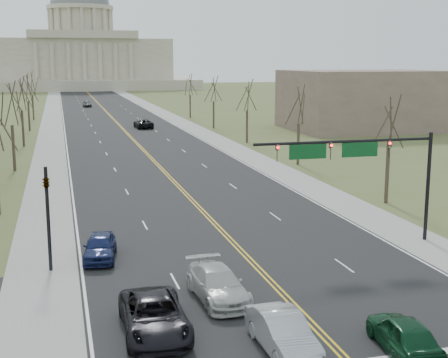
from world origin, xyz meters
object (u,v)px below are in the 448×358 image
car_sb_outer_lead (154,316)px  car_far_sb (87,104)px  car_sb_inner_second (218,284)px  car_sb_outer_second (100,246)px  signal_mast (359,157)px  car_sb_inner_lead (283,333)px  car_far_nb (143,123)px  car_nb_inner_lead (404,334)px  signal_left (48,207)px

car_sb_outer_lead → car_far_sb: car_sb_outer_lead is taller
car_sb_inner_second → car_sb_outer_second: 9.60m
signal_mast → car_sb_inner_second: size_ratio=2.23×
signal_mast → car_sb_inner_lead: size_ratio=2.49×
car_far_nb → car_far_sb: (-7.19, 53.36, -0.01)m
car_sb_inner_lead → car_nb_inner_lead: bearing=-17.9°
car_sb_outer_lead → car_sb_inner_second: 4.83m
signal_mast → signal_left: (-18.95, 0.00, -2.05)m
car_nb_inner_lead → car_sb_inner_lead: (-4.74, 1.37, 0.02)m
signal_left → car_sb_inner_second: size_ratio=1.10×
car_far_nb → car_sb_inner_lead: bearing=82.7°
signal_left → car_sb_inner_lead: signal_left is taller
car_sb_inner_lead → car_sb_inner_second: 6.25m
signal_mast → car_sb_outer_second: bearing=175.0°
signal_mast → car_sb_inner_second: bearing=-148.5°
signal_mast → car_sb_inner_second: (-10.84, -6.64, -4.96)m
signal_left → car_sb_outer_lead: size_ratio=1.02×
signal_mast → signal_left: bearing=180.0°
car_sb_outer_lead → signal_left: bearing=115.2°
car_nb_inner_lead → car_sb_outer_lead: car_sb_outer_lead is taller
signal_mast → car_sb_inner_lead: 16.76m
car_nb_inner_lead → car_far_sb: size_ratio=0.95×
signal_left → car_sb_outer_second: size_ratio=1.31×
car_far_nb → signal_left: bearing=75.0°
car_sb_outer_second → signal_left: bearing=-146.0°
signal_mast → car_sb_inner_second: 13.64m
car_far_nb → car_far_sb: size_ratio=1.24×
car_far_sb → car_sb_inner_second: bearing=-93.3°
signal_mast → car_nb_inner_lead: 15.77m
car_sb_outer_second → car_far_nb: size_ratio=0.77×
signal_mast → car_sb_inner_lead: signal_mast is taller
car_far_nb → car_sb_outer_lead: bearing=79.3°
signal_mast → car_nb_inner_lead: (-4.92, -14.14, -4.97)m
car_nb_inner_lead → signal_mast: bearing=-102.4°
signal_left → car_sb_inner_lead: size_ratio=1.23×
car_sb_inner_second → car_sb_outer_second: bearing=119.3°
car_nb_inner_lead → car_sb_outer_second: size_ratio=1.00×
signal_left → car_sb_outer_lead: signal_left is taller
car_sb_inner_second → car_far_sb: bearing=86.2°
car_sb_outer_lead → car_sb_inner_lead: bearing=-30.8°
signal_left → car_far_sb: 127.35m
signal_left → car_sb_inner_second: bearing=-39.3°
signal_mast → car_sb_inner_lead: bearing=-127.1°
car_sb_outer_second → car_far_nb: (12.25, 72.31, 0.05)m
car_sb_inner_second → car_sb_inner_lead: bearing=-83.0°
car_nb_inner_lead → car_sb_inner_second: 9.55m
car_sb_inner_second → car_far_sb: 133.71m
car_sb_outer_second → car_far_sb: (5.06, 125.67, 0.04)m
signal_mast → signal_left: signal_mast is taller
car_nb_inner_lead → car_far_nb: 87.85m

